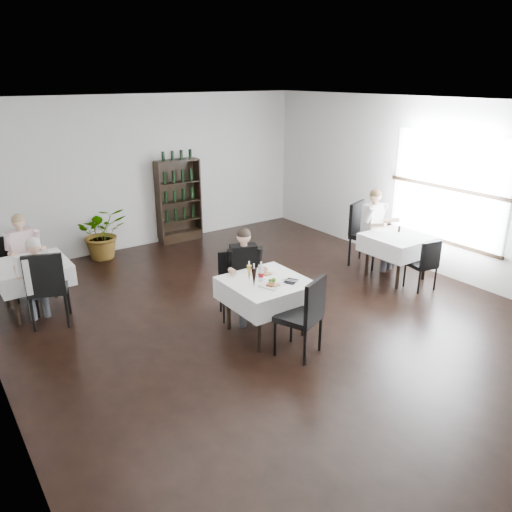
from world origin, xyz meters
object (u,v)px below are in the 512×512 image
(potted_tree, at_px, (102,233))
(diner_main, at_px, (245,267))
(wine_shelf, at_px, (179,202))
(main_table, at_px, (266,291))

(potted_tree, xyz_separation_m, diner_main, (0.82, -3.67, 0.28))
(wine_shelf, xyz_separation_m, main_table, (-0.90, -4.31, -0.23))
(wine_shelf, height_order, diner_main, wine_shelf)
(main_table, relative_size, potted_tree, 1.02)
(potted_tree, bearing_deg, diner_main, -77.47)
(diner_main, bearing_deg, wine_shelf, 76.89)
(main_table, height_order, diner_main, diner_main)
(potted_tree, relative_size, diner_main, 0.75)
(potted_tree, bearing_deg, main_table, -79.25)
(main_table, relative_size, diner_main, 0.76)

